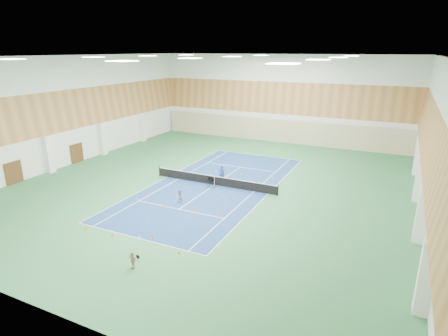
% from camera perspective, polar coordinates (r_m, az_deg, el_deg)
% --- Properties ---
extents(ground, '(40.00, 40.00, 0.00)m').
position_cam_1_polar(ground, '(36.38, -1.47, -2.62)').
color(ground, '#2D6B3E').
rests_on(ground, ground).
extents(room_shell, '(36.00, 40.00, 12.00)m').
position_cam_1_polar(room_shell, '(34.76, -1.54, 6.70)').
color(room_shell, white).
rests_on(room_shell, ground).
extents(wood_cladding, '(36.00, 40.00, 8.00)m').
position_cam_1_polar(wood_cladding, '(34.44, -1.57, 9.97)').
color(wood_cladding, '#BB7D45').
rests_on(wood_cladding, room_shell).
extents(ceiling_light_grid, '(21.40, 25.40, 0.06)m').
position_cam_1_polar(ceiling_light_grid, '(34.14, -1.63, 16.51)').
color(ceiling_light_grid, white).
rests_on(ceiling_light_grid, room_shell).
extents(court_surface, '(10.97, 23.77, 0.01)m').
position_cam_1_polar(court_surface, '(36.38, -1.47, -2.61)').
color(court_surface, navy).
rests_on(court_surface, ground).
extents(tennis_balls_scatter, '(10.57, 22.77, 0.07)m').
position_cam_1_polar(tennis_balls_scatter, '(36.36, -1.47, -2.55)').
color(tennis_balls_scatter, '#D9ED28').
rests_on(tennis_balls_scatter, ground).
extents(tennis_net, '(12.80, 0.10, 1.10)m').
position_cam_1_polar(tennis_net, '(36.19, -1.47, -1.80)').
color(tennis_net, black).
rests_on(tennis_net, ground).
extents(back_curtain, '(35.40, 0.16, 3.20)m').
position_cam_1_polar(back_curtain, '(53.62, 8.18, 5.63)').
color(back_curtain, '#C6B793').
rests_on(back_curtain, ground).
extents(door_left_a, '(0.08, 1.80, 2.20)m').
position_cam_1_polar(door_left_a, '(41.88, -29.38, -0.62)').
color(door_left_a, '#593319').
rests_on(door_left_a, ground).
extents(door_left_b, '(0.08, 1.80, 2.20)m').
position_cam_1_polar(door_left_b, '(46.65, -21.51, 2.13)').
color(door_left_b, '#593319').
rests_on(door_left_b, ground).
extents(coach, '(0.66, 0.53, 1.57)m').
position_cam_1_polar(coach, '(37.42, -0.37, -0.75)').
color(coach, '#22449C').
rests_on(coach, ground).
extents(child_court, '(0.69, 0.60, 1.20)m').
position_cam_1_polar(child_court, '(32.20, -6.67, -4.35)').
color(child_court, '#93929A').
rests_on(child_court, ground).
extents(child_apron, '(0.65, 0.33, 1.06)m').
position_cam_1_polar(child_apron, '(23.72, -13.79, -13.49)').
color(child_apron, tan).
rests_on(child_apron, ground).
extents(ball_cart, '(0.57, 0.57, 0.92)m').
position_cam_1_polar(ball_cart, '(35.68, -2.03, -2.25)').
color(ball_cart, black).
rests_on(ball_cart, ground).
extents(cone_svc_a, '(0.17, 0.17, 0.19)m').
position_cam_1_polar(cone_svc_a, '(33.22, -11.89, -4.86)').
color(cone_svc_a, '#F55A0C').
rests_on(cone_svc_a, ground).
extents(cone_svc_b, '(0.22, 0.22, 0.24)m').
position_cam_1_polar(cone_svc_b, '(31.70, -8.96, -5.75)').
color(cone_svc_b, orange).
rests_on(cone_svc_b, ground).
extents(cone_svc_c, '(0.21, 0.21, 0.23)m').
position_cam_1_polar(cone_svc_c, '(30.95, -4.33, -6.18)').
color(cone_svc_c, '#FF490D').
rests_on(cone_svc_c, ground).
extents(cone_svc_d, '(0.17, 0.17, 0.19)m').
position_cam_1_polar(cone_svc_d, '(30.03, -1.36, -6.96)').
color(cone_svc_d, orange).
rests_on(cone_svc_d, ground).
extents(cone_base_a, '(0.23, 0.23, 0.25)m').
position_cam_1_polar(cone_base_a, '(29.54, -20.24, -8.49)').
color(cone_base_a, orange).
rests_on(cone_base_a, ground).
extents(cone_base_b, '(0.18, 0.18, 0.19)m').
position_cam_1_polar(cone_base_b, '(27.90, -16.67, -9.77)').
color(cone_base_b, '#E5480C').
rests_on(cone_base_b, ground).
extents(cone_base_c, '(0.20, 0.20, 0.22)m').
position_cam_1_polar(cone_base_c, '(26.96, -10.77, -10.27)').
color(cone_base_c, orange).
rests_on(cone_base_c, ground).
extents(cone_base_d, '(0.19, 0.19, 0.21)m').
position_cam_1_polar(cone_base_d, '(24.88, -6.90, -12.62)').
color(cone_base_d, orange).
rests_on(cone_base_d, ground).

